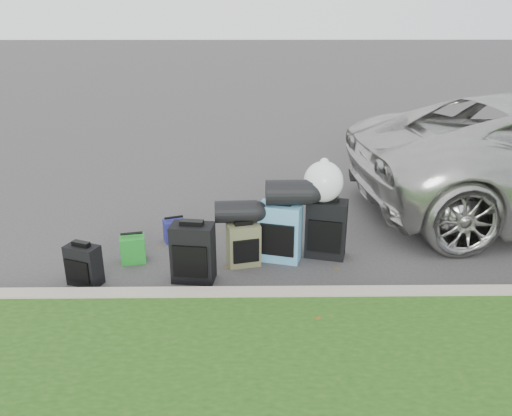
{
  "coord_description": "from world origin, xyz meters",
  "views": [
    {
      "loc": [
        -0.17,
        -5.23,
        2.63
      ],
      "look_at": [
        -0.1,
        0.2,
        0.55
      ],
      "focal_mm": 35.0,
      "sensor_mm": 36.0,
      "label": 1
    }
  ],
  "objects_px": {
    "suitcase_large_black_left": "(193,253)",
    "suitcase_teal": "(280,232)",
    "suitcase_olive": "(244,245)",
    "tote_green": "(133,249)",
    "tote_navy": "(175,230)",
    "suitcase_small_black": "(84,265)",
    "suitcase_large_black_right": "(326,229)"
  },
  "relations": [
    {
      "from": "suitcase_large_black_left",
      "to": "suitcase_teal",
      "type": "bearing_deg",
      "value": 34.69
    },
    {
      "from": "suitcase_large_black_left",
      "to": "suitcase_olive",
      "type": "xyz_separation_m",
      "value": [
        0.53,
        0.35,
        -0.07
      ]
    },
    {
      "from": "suitcase_olive",
      "to": "tote_green",
      "type": "xyz_separation_m",
      "value": [
        -1.27,
        0.09,
        -0.09
      ]
    },
    {
      "from": "suitcase_teal",
      "to": "tote_navy",
      "type": "distance_m",
      "value": 1.41
    },
    {
      "from": "suitcase_small_black",
      "to": "suitcase_large_black_left",
      "type": "xyz_separation_m",
      "value": [
        1.13,
        0.08,
        0.1
      ]
    },
    {
      "from": "suitcase_small_black",
      "to": "suitcase_teal",
      "type": "relative_size",
      "value": 0.65
    },
    {
      "from": "suitcase_small_black",
      "to": "tote_navy",
      "type": "bearing_deg",
      "value": 76.06
    },
    {
      "from": "suitcase_olive",
      "to": "tote_green",
      "type": "distance_m",
      "value": 1.27
    },
    {
      "from": "suitcase_teal",
      "to": "tote_navy",
      "type": "relative_size",
      "value": 2.48
    },
    {
      "from": "tote_green",
      "to": "tote_navy",
      "type": "relative_size",
      "value": 1.13
    },
    {
      "from": "suitcase_olive",
      "to": "suitcase_large_black_left",
      "type": "bearing_deg",
      "value": -160.8
    },
    {
      "from": "suitcase_small_black",
      "to": "suitcase_olive",
      "type": "xyz_separation_m",
      "value": [
        1.66,
        0.42,
        0.03
      ]
    },
    {
      "from": "tote_navy",
      "to": "suitcase_teal",
      "type": "bearing_deg",
      "value": -41.71
    },
    {
      "from": "suitcase_small_black",
      "to": "tote_green",
      "type": "height_order",
      "value": "suitcase_small_black"
    },
    {
      "from": "suitcase_small_black",
      "to": "suitcase_large_black_left",
      "type": "distance_m",
      "value": 1.14
    },
    {
      "from": "suitcase_teal",
      "to": "tote_green",
      "type": "bearing_deg",
      "value": -162.98
    },
    {
      "from": "suitcase_small_black",
      "to": "tote_green",
      "type": "relative_size",
      "value": 1.41
    },
    {
      "from": "suitcase_teal",
      "to": "tote_green",
      "type": "distance_m",
      "value": 1.69
    },
    {
      "from": "suitcase_large_black_left",
      "to": "suitcase_teal",
      "type": "distance_m",
      "value": 1.06
    },
    {
      "from": "suitcase_large_black_left",
      "to": "suitcase_large_black_right",
      "type": "relative_size",
      "value": 0.93
    },
    {
      "from": "tote_navy",
      "to": "tote_green",
      "type": "bearing_deg",
      "value": -143.94
    },
    {
      "from": "suitcase_teal",
      "to": "tote_green",
      "type": "relative_size",
      "value": 2.19
    },
    {
      "from": "suitcase_small_black",
      "to": "suitcase_large_black_right",
      "type": "relative_size",
      "value": 0.64
    },
    {
      "from": "suitcase_large_black_left",
      "to": "tote_green",
      "type": "xyz_separation_m",
      "value": [
        -0.74,
        0.44,
        -0.16
      ]
    },
    {
      "from": "tote_green",
      "to": "tote_navy",
      "type": "bearing_deg",
      "value": 43.33
    },
    {
      "from": "suitcase_large_black_right",
      "to": "suitcase_large_black_left",
      "type": "bearing_deg",
      "value": -144.25
    },
    {
      "from": "suitcase_olive",
      "to": "tote_navy",
      "type": "height_order",
      "value": "suitcase_olive"
    },
    {
      "from": "suitcase_large_black_left",
      "to": "tote_navy",
      "type": "relative_size",
      "value": 2.32
    },
    {
      "from": "suitcase_teal",
      "to": "suitcase_small_black",
      "type": "bearing_deg",
      "value": -149.46
    },
    {
      "from": "suitcase_olive",
      "to": "suitcase_large_black_right",
      "type": "bearing_deg",
      "value": -1.61
    },
    {
      "from": "suitcase_teal",
      "to": "suitcase_large_black_right",
      "type": "height_order",
      "value": "suitcase_large_black_right"
    },
    {
      "from": "suitcase_teal",
      "to": "suitcase_large_black_right",
      "type": "bearing_deg",
      "value": 23.99
    }
  ]
}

